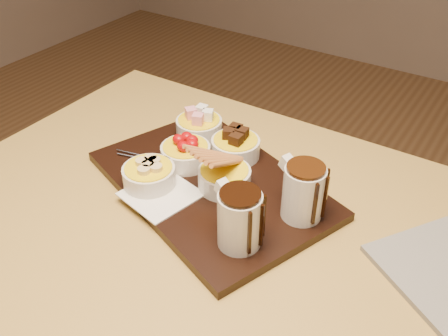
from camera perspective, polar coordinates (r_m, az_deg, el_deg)
The scene contains 11 objects.
dining_table at distance 0.95m, azimuth 1.95°, elevation -11.63°, with size 1.20×0.80×0.75m.
serving_board at distance 0.97m, azimuth -1.49°, elevation -1.88°, with size 0.46×0.30×0.02m, color black.
napkin at distance 0.93m, azimuth -7.25°, elevation -2.99°, with size 0.12×0.12×0.00m, color white.
bowl_marshmallows at distance 1.09m, azimuth -2.86°, elevation 4.63°, with size 0.10×0.10×0.04m, color silver.
bowl_cake at distance 1.02m, azimuth 1.32°, elevation 2.32°, with size 0.10×0.10×0.04m, color silver.
bowl_strawberries at distance 1.00m, azimuth -4.40°, elevation 1.54°, with size 0.10×0.10×0.04m, color silver.
bowl_biscotti at distance 0.93m, azimuth 0.05°, elevation -1.21°, with size 0.10×0.10×0.04m, color silver.
bowl_bananas at distance 0.95m, azimuth -8.55°, elevation -0.94°, with size 0.10×0.10×0.04m, color silver.
pitcher_dark_chocolate at distance 0.80m, azimuth 1.79°, elevation -5.97°, with size 0.07×0.07×0.10m, color silver.
pitcher_milk_chocolate at distance 0.86m, azimuth 9.04°, elevation -2.83°, with size 0.07×0.07×0.10m, color silver.
fondue_skewers at distance 1.01m, azimuth -5.86°, elevation 0.59°, with size 0.26×0.03×0.01m, color silver, non-canonical shape.
Camera 1 is at (0.32, -0.55, 1.35)m, focal length 40.00 mm.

